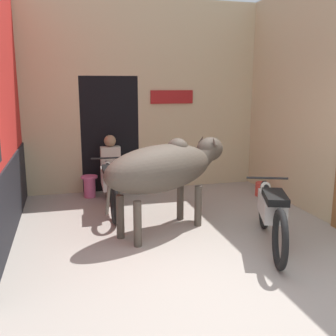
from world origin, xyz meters
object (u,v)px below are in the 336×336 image
at_px(shopkeeper_seated, 111,164).
at_px(bucket, 262,189).
at_px(plastic_stool, 90,186).
at_px(cow, 166,167).
at_px(motorcycle_far, 110,183).
at_px(motorcycle_near, 272,212).

bearing_deg(shopkeeper_seated, bucket, -14.38).
relative_size(shopkeeper_seated, plastic_stool, 2.87).
distance_m(cow, bucket, 2.72).
xyz_separation_m(cow, plastic_stool, (-0.97, 2.05, -0.72)).
bearing_deg(cow, motorcycle_far, 120.75).
height_order(cow, motorcycle_far, cow).
distance_m(shopkeeper_seated, plastic_stool, 0.58).
xyz_separation_m(plastic_stool, bucket, (3.22, -0.75, -0.09)).
xyz_separation_m(motorcycle_near, bucket, (1.05, 2.20, -0.34)).
bearing_deg(cow, motorcycle_near, -37.23).
height_order(motorcycle_near, shopkeeper_seated, shopkeeper_seated).
distance_m(motorcycle_near, plastic_stool, 3.68).
xyz_separation_m(cow, motorcycle_far, (-0.68, 1.14, -0.47)).
relative_size(shopkeeper_seated, bucket, 4.52).
bearing_deg(cow, plastic_stool, 115.45).
bearing_deg(motorcycle_near, shopkeeper_seated, 121.06).
height_order(motorcycle_far, shopkeeper_seated, shopkeeper_seated).
distance_m(motorcycle_far, bucket, 2.95).
bearing_deg(bucket, motorcycle_near, -115.43).
bearing_deg(motorcycle_near, bucket, 64.57).
height_order(plastic_stool, bucket, plastic_stool).
bearing_deg(motorcycle_near, motorcycle_far, 132.49).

